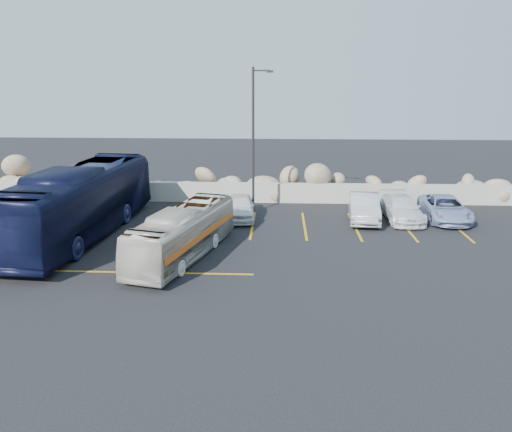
{
  "coord_description": "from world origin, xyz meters",
  "views": [
    {
      "loc": [
        3.95,
        -17.96,
        7.45
      ],
      "look_at": [
        2.91,
        4.0,
        1.33
      ],
      "focal_mm": 35.0,
      "sensor_mm": 36.0,
      "label": 1
    }
  ],
  "objects_px": {
    "vintage_bus": "(183,233)",
    "car_d": "(445,208)",
    "car_b": "(364,207)",
    "car_a": "(240,207)",
    "lamppost": "(254,137)",
    "car_c": "(402,208)",
    "tour_coach": "(80,202)"
  },
  "relations": [
    {
      "from": "tour_coach",
      "to": "car_a",
      "type": "distance_m",
      "value": 8.26
    },
    {
      "from": "car_b",
      "to": "car_c",
      "type": "height_order",
      "value": "car_b"
    },
    {
      "from": "tour_coach",
      "to": "car_d",
      "type": "height_order",
      "value": "tour_coach"
    },
    {
      "from": "car_a",
      "to": "car_d",
      "type": "bearing_deg",
      "value": -2.55
    },
    {
      "from": "lamppost",
      "to": "car_a",
      "type": "xyz_separation_m",
      "value": [
        -0.71,
        -1.28,
        -3.64
      ]
    },
    {
      "from": "tour_coach",
      "to": "lamppost",
      "type": "bearing_deg",
      "value": 34.64
    },
    {
      "from": "vintage_bus",
      "to": "car_b",
      "type": "bearing_deg",
      "value": 49.92
    },
    {
      "from": "car_b",
      "to": "lamppost",
      "type": "bearing_deg",
      "value": 173.21
    },
    {
      "from": "lamppost",
      "to": "car_c",
      "type": "bearing_deg",
      "value": -8.04
    },
    {
      "from": "car_a",
      "to": "car_d",
      "type": "relative_size",
      "value": 0.84
    },
    {
      "from": "car_d",
      "to": "car_c",
      "type": "bearing_deg",
      "value": -174.63
    },
    {
      "from": "tour_coach",
      "to": "car_c",
      "type": "height_order",
      "value": "tour_coach"
    },
    {
      "from": "lamppost",
      "to": "tour_coach",
      "type": "distance_m",
      "value": 9.77
    },
    {
      "from": "vintage_bus",
      "to": "car_b",
      "type": "xyz_separation_m",
      "value": [
        8.63,
        6.1,
        -0.35
      ]
    },
    {
      "from": "vintage_bus",
      "to": "tour_coach",
      "type": "distance_m",
      "value": 6.13
    },
    {
      "from": "car_c",
      "to": "car_b",
      "type": "bearing_deg",
      "value": -176.33
    },
    {
      "from": "car_d",
      "to": "lamppost",
      "type": "bearing_deg",
      "value": 176.78
    },
    {
      "from": "car_a",
      "to": "car_d",
      "type": "height_order",
      "value": "car_a"
    },
    {
      "from": "vintage_bus",
      "to": "tour_coach",
      "type": "bearing_deg",
      "value": 168.77
    },
    {
      "from": "vintage_bus",
      "to": "car_d",
      "type": "xyz_separation_m",
      "value": [
        13.01,
        6.4,
        -0.43
      ]
    },
    {
      "from": "lamppost",
      "to": "car_a",
      "type": "bearing_deg",
      "value": -119.07
    },
    {
      "from": "car_b",
      "to": "car_a",
      "type": "bearing_deg",
      "value": -174.69
    },
    {
      "from": "vintage_bus",
      "to": "car_c",
      "type": "bearing_deg",
      "value": 45.15
    },
    {
      "from": "car_a",
      "to": "car_c",
      "type": "bearing_deg",
      "value": -2.99
    },
    {
      "from": "lamppost",
      "to": "car_b",
      "type": "bearing_deg",
      "value": -12.38
    },
    {
      "from": "car_c",
      "to": "car_a",
      "type": "bearing_deg",
      "value": 179.59
    },
    {
      "from": "car_b",
      "to": "tour_coach",
      "type": "bearing_deg",
      "value": -160.72
    },
    {
      "from": "lamppost",
      "to": "car_d",
      "type": "bearing_deg",
      "value": -5.56
    },
    {
      "from": "tour_coach",
      "to": "car_a",
      "type": "xyz_separation_m",
      "value": [
        7.42,
        3.47,
        -1.04
      ]
    },
    {
      "from": "vintage_bus",
      "to": "car_a",
      "type": "relative_size",
      "value": 1.99
    },
    {
      "from": "car_c",
      "to": "car_d",
      "type": "height_order",
      "value": "car_d"
    },
    {
      "from": "car_a",
      "to": "car_c",
      "type": "xyz_separation_m",
      "value": [
        8.73,
        0.15,
        -0.02
      ]
    }
  ]
}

